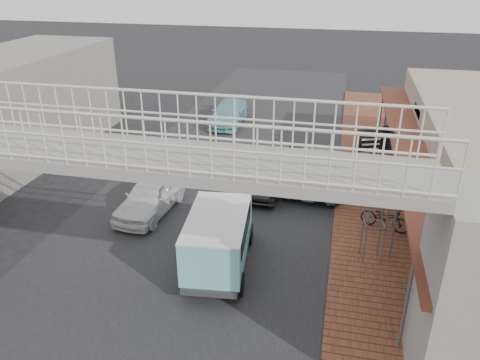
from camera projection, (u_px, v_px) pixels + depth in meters
The scene contains 14 objects.
ground at pixel (182, 250), 16.04m from camera, with size 120.00×120.00×0.00m, color black.
road_strip at pixel (182, 250), 16.04m from camera, with size 10.00×60.00×0.01m, color black.
sidewalk at pixel (374, 227), 17.36m from camera, with size 3.00×40.00×0.10m, color brown.
footbridge at pixel (119, 230), 11.16m from camera, with size 16.40×2.40×6.34m.
building_far_left at pixel (4, 110), 22.50m from camera, with size 5.00×14.00×5.00m, color gray.
white_hatchback at pixel (151, 196), 18.26m from camera, with size 1.61×4.00×1.36m, color silver.
dark_sedan at pixel (266, 168), 20.43m from camera, with size 1.74×5.00×1.65m, color black.
angkot_curb at pixel (320, 168), 20.65m from camera, with size 2.42×5.26×1.46m, color #71BFC5.
angkot_far at pixel (229, 113), 28.43m from camera, with size 1.83×4.50×1.31m, color #68AFB4.
angkot_van at pixel (219, 233), 14.67m from camera, with size 2.24×4.20×1.98m.
motorcycle_near at pixel (385, 218), 16.96m from camera, with size 0.62×1.77×0.93m, color black.
motorcycle_far at pixel (369, 166), 21.02m from camera, with size 0.52×1.85×1.11m, color black.
street_clock at pixel (380, 186), 14.31m from camera, with size 0.81×0.71×3.19m.
arrow_sign at pixel (391, 140), 18.33m from camera, with size 1.90×1.28×3.15m.
Camera 1 is at (4.96, -12.73, 8.98)m, focal length 35.00 mm.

